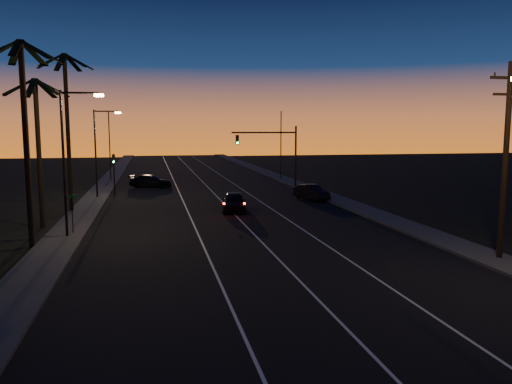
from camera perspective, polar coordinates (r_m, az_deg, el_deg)
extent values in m
plane|color=black|center=(14.84, 13.41, -19.90)|extent=(220.00, 220.00, 0.00)
cube|color=black|center=(42.82, -3.94, -1.78)|extent=(20.00, 170.00, 0.01)
cube|color=#353533|center=(42.75, -18.99, -2.07)|extent=(2.40, 170.00, 0.16)
cube|color=#353533|center=(45.69, 10.11, -1.20)|extent=(2.40, 170.00, 0.16)
cube|color=silver|center=(42.51, -7.95, -1.88)|extent=(0.12, 160.00, 0.01)
cube|color=silver|center=(42.89, -3.28, -1.74)|extent=(0.12, 160.00, 0.01)
cube|color=silver|center=(43.54, 1.28, -1.59)|extent=(0.12, 160.00, 0.01)
cylinder|color=black|center=(30.66, -24.77, 4.78)|extent=(0.32, 0.32, 11.50)
cube|color=black|center=(30.98, -23.27, 14.50)|extent=(2.18, 0.92, 1.18)
cube|color=black|center=(31.78, -24.10, 14.27)|extent=(1.25, 2.12, 1.18)
cube|color=black|center=(31.95, -25.77, 14.14)|extent=(1.34, 2.09, 1.18)
cube|color=black|center=(31.38, -27.11, 14.20)|extent=(2.18, 0.82, 1.18)
cube|color=black|center=(30.47, -27.13, 14.43)|extent=(1.90, 1.69, 1.18)
cube|color=black|center=(29.90, -25.72, 14.66)|extent=(0.45, 2.16, 1.18)
cube|color=black|center=(30.14, -23.97, 14.69)|extent=(1.95, 1.61, 1.18)
cylinder|color=black|center=(36.68, -23.56, 3.97)|extent=(0.32, 0.32, 10.00)
cube|color=black|center=(36.80, -22.24, 10.96)|extent=(2.18, 0.92, 1.18)
cube|color=black|center=(37.60, -22.95, 10.84)|extent=(1.25, 2.12, 1.18)
cube|color=black|center=(37.76, -24.35, 10.75)|extent=(1.34, 2.09, 1.18)
cube|color=black|center=(37.16, -25.44, 10.76)|extent=(2.18, 0.82, 1.18)
cube|color=black|center=(36.25, -25.42, 10.87)|extent=(1.90, 1.69, 1.18)
cube|color=black|center=(35.70, -24.23, 11.00)|extent=(0.45, 2.16, 1.18)
cube|color=black|center=(35.95, -22.79, 11.04)|extent=(1.95, 1.61, 1.18)
cylinder|color=black|center=(42.37, -20.69, 6.16)|extent=(0.32, 0.32, 12.50)
cube|color=black|center=(42.80, -19.59, 13.85)|extent=(2.18, 0.92, 1.18)
cube|color=black|center=(43.57, -20.25, 13.70)|extent=(1.25, 2.12, 1.18)
cube|color=black|center=(43.69, -21.49, 13.63)|extent=(1.34, 2.09, 1.18)
cube|color=black|center=(43.06, -22.40, 13.69)|extent=(2.18, 0.82, 1.18)
cube|color=black|center=(42.15, -22.31, 13.84)|extent=(1.90, 1.69, 1.18)
cube|color=black|center=(41.64, -21.24, 13.98)|extent=(0.45, 2.16, 1.18)
cube|color=black|center=(41.94, -20.01, 13.98)|extent=(1.95, 1.61, 1.18)
cylinder|color=black|center=(32.38, -21.11, 2.84)|extent=(0.16, 0.16, 9.00)
cylinder|color=black|center=(32.22, -19.50, 10.64)|extent=(2.20, 0.12, 0.12)
cube|color=#FFC966|center=(32.09, -17.52, 10.50)|extent=(0.55, 0.26, 0.16)
cylinder|color=black|center=(50.21, -17.85, 4.10)|extent=(0.16, 0.16, 8.50)
cylinder|color=black|center=(50.08, -16.77, 8.83)|extent=(2.20, 0.12, 0.12)
cube|color=#FFC966|center=(50.00, -15.50, 8.72)|extent=(0.55, 0.26, 0.16)
cylinder|color=black|center=(33.70, -20.26, -2.45)|extent=(0.06, 0.06, 2.60)
cube|color=#0B451B|center=(33.54, -20.34, -0.51)|extent=(0.70, 0.03, 0.20)
cylinder|color=black|center=(28.02, 26.60, 2.97)|extent=(0.28, 0.28, 10.00)
cube|color=black|center=(28.07, 27.09, 11.54)|extent=(2.20, 0.14, 0.14)
cube|color=black|center=(28.02, 27.00, 9.91)|extent=(1.80, 0.12, 0.12)
cylinder|color=black|center=(54.19, 4.55, 3.84)|extent=(0.20, 0.20, 7.00)
cylinder|color=black|center=(53.21, 0.94, 6.81)|extent=(7.00, 0.16, 0.16)
cube|color=black|center=(52.66, -2.16, 5.99)|extent=(0.32, 0.28, 1.00)
sphere|color=black|center=(52.48, -2.13, 6.33)|extent=(0.20, 0.20, 0.20)
sphere|color=black|center=(52.49, -2.13, 5.98)|extent=(0.20, 0.20, 0.20)
sphere|color=#14FF59|center=(52.50, -2.12, 5.63)|extent=(0.20, 0.20, 0.20)
cylinder|color=black|center=(52.22, -15.90, 1.91)|extent=(0.14, 0.14, 4.20)
cube|color=black|center=(52.10, -15.96, 3.66)|extent=(0.28, 0.25, 0.90)
sphere|color=black|center=(51.94, -15.99, 3.96)|extent=(0.18, 0.18, 0.18)
sphere|color=black|center=(51.95, -15.98, 3.65)|extent=(0.18, 0.18, 0.18)
sphere|color=#14FF59|center=(51.97, -15.96, 3.35)|extent=(0.18, 0.18, 0.18)
cylinder|color=black|center=(67.12, -16.38, 5.08)|extent=(0.14, 0.14, 9.00)
cylinder|color=black|center=(66.10, 2.86, 5.34)|extent=(0.14, 0.14, 9.00)
imported|color=black|center=(40.81, -2.52, -1.10)|extent=(2.55, 4.82, 1.56)
sphere|color=#FF0F05|center=(38.07, -3.69, -1.33)|extent=(0.18, 0.18, 0.18)
sphere|color=#FF0F05|center=(38.08, -1.34, -1.32)|extent=(0.18, 0.18, 0.18)
imported|color=black|center=(47.62, 6.33, -0.02)|extent=(2.71, 4.55, 1.42)
imported|color=black|center=(58.44, -11.95, 1.22)|extent=(5.27, 3.61, 1.42)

